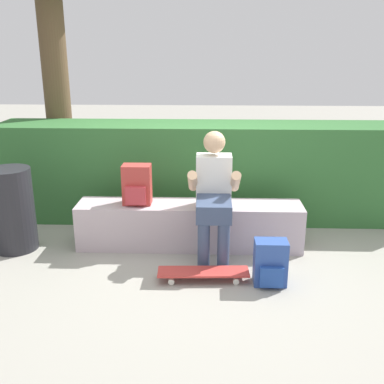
{
  "coord_description": "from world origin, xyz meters",
  "views": [
    {
      "loc": [
        0.18,
        -4.03,
        1.97
      ],
      "look_at": [
        0.02,
        0.3,
        0.58
      ],
      "focal_mm": 42.5,
      "sensor_mm": 36.0,
      "label": 1
    }
  ],
  "objects_px": {
    "bench_main": "(190,225)",
    "backpack_on_ground": "(270,263)",
    "person_skater": "(214,192)",
    "skateboard_near_person": "(203,272)",
    "backpack_on_bench": "(137,185)",
    "trash_bin": "(13,210)"
  },
  "relations": [
    {
      "from": "skateboard_near_person",
      "to": "bench_main",
      "type": "bearing_deg",
      "value": 101.82
    },
    {
      "from": "bench_main",
      "to": "backpack_on_bench",
      "type": "bearing_deg",
      "value": -178.97
    },
    {
      "from": "person_skater",
      "to": "skateboard_near_person",
      "type": "relative_size",
      "value": 1.49
    },
    {
      "from": "bench_main",
      "to": "skateboard_near_person",
      "type": "bearing_deg",
      "value": -78.18
    },
    {
      "from": "skateboard_near_person",
      "to": "backpack_on_bench",
      "type": "xyz_separation_m",
      "value": [
        -0.67,
        0.71,
        0.58
      ]
    },
    {
      "from": "bench_main",
      "to": "backpack_on_ground",
      "type": "distance_m",
      "value": 1.05
    },
    {
      "from": "bench_main",
      "to": "backpack_on_ground",
      "type": "xyz_separation_m",
      "value": [
        0.73,
        -0.76,
        -0.04
      ]
    },
    {
      "from": "skateboard_near_person",
      "to": "backpack_on_bench",
      "type": "height_order",
      "value": "backpack_on_bench"
    },
    {
      "from": "person_skater",
      "to": "backpack_on_bench",
      "type": "relative_size",
      "value": 3.02
    },
    {
      "from": "bench_main",
      "to": "trash_bin",
      "type": "bearing_deg",
      "value": -175.9
    },
    {
      "from": "bench_main",
      "to": "person_skater",
      "type": "xyz_separation_m",
      "value": [
        0.24,
        -0.21,
        0.43
      ]
    },
    {
      "from": "trash_bin",
      "to": "backpack_on_ground",
      "type": "bearing_deg",
      "value": -14.4
    },
    {
      "from": "person_skater",
      "to": "trash_bin",
      "type": "height_order",
      "value": "person_skater"
    },
    {
      "from": "trash_bin",
      "to": "person_skater",
      "type": "bearing_deg",
      "value": -2.34
    },
    {
      "from": "backpack_on_bench",
      "to": "trash_bin",
      "type": "relative_size",
      "value": 0.48
    },
    {
      "from": "person_skater",
      "to": "trash_bin",
      "type": "xyz_separation_m",
      "value": [
        -2.0,
        0.08,
        -0.23
      ]
    },
    {
      "from": "person_skater",
      "to": "skateboard_near_person",
      "type": "bearing_deg",
      "value": -99.79
    },
    {
      "from": "person_skater",
      "to": "skateboard_near_person",
      "type": "distance_m",
      "value": 0.78
    },
    {
      "from": "backpack_on_bench",
      "to": "backpack_on_ground",
      "type": "distance_m",
      "value": 1.53
    },
    {
      "from": "person_skater",
      "to": "backpack_on_bench",
      "type": "xyz_separation_m",
      "value": [
        -0.76,
        0.2,
        -0.0
      ]
    },
    {
      "from": "person_skater",
      "to": "trash_bin",
      "type": "bearing_deg",
      "value": 177.66
    },
    {
      "from": "person_skater",
      "to": "backpack_on_ground",
      "type": "distance_m",
      "value": 0.87
    }
  ]
}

